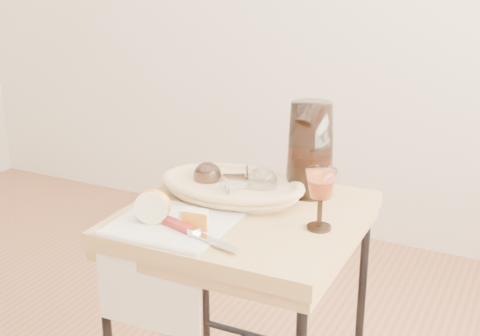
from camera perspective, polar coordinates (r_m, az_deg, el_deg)
The scene contains 10 objects.
side_table at distance 1.79m, azimuth 0.29°, elevation -14.49°, with size 0.57×0.57×0.72m, color brown, non-canonical shape.
tea_towel at distance 1.55m, azimuth -5.98°, elevation -4.90°, with size 0.27×0.24×0.01m, color white.
bread_basket at distance 1.70m, azimuth -0.70°, elevation -1.85°, with size 0.35×0.24×0.05m, color tan, non-canonical shape.
goblet_lying_a at distance 1.72m, azimuth -1.39°, elevation -0.70°, with size 0.12×0.08×0.08m, color #4C352B, non-canonical shape.
goblet_lying_b at distance 1.65m, azimuth 0.56°, elevation -1.45°, with size 0.13×0.08×0.08m, color white, non-canonical shape.
pitcher at distance 1.71m, azimuth 6.24°, elevation 1.69°, with size 0.17×0.25×0.29m, color black, non-canonical shape.
wine_goblet at distance 1.50m, azimuth 7.12°, elevation -2.75°, with size 0.07×0.07×0.15m, color white, non-canonical shape.
apple_half at distance 1.55m, azimuth -7.70°, elevation -3.26°, with size 0.09×0.05×0.08m, color red.
apple_wedge at distance 1.51m, azimuth -4.09°, elevation -4.46°, with size 0.06×0.03×0.04m, color beige.
table_knife at distance 1.47m, azimuth -3.88°, elevation -5.70°, with size 0.23×0.02×0.02m, color silver, non-canonical shape.
Camera 1 is at (1.26, -1.04, 1.35)m, focal length 48.21 mm.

